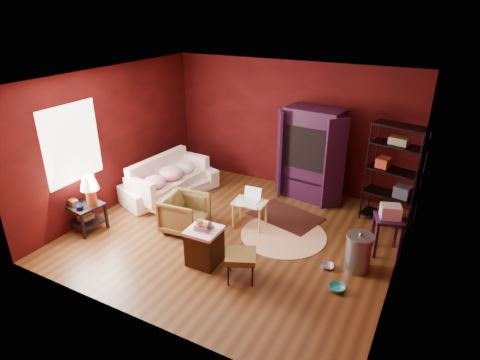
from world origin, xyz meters
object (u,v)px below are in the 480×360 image
Objects in this scene: sofa at (170,178)px; tv_armoire at (311,153)px; side_table at (88,198)px; laptop_desk at (250,204)px; wire_shelving at (395,172)px; hamper at (204,245)px; armchair at (185,212)px.

tv_armoire reaches higher than sofa.
laptop_desk is at bearing 30.10° from side_table.
wire_shelving is at bearing 30.45° from side_table.
hamper is 3.71m from wire_shelving.
laptop_desk is 0.39× the size of wire_shelving.
sofa is at bearing 76.59° from side_table.
armchair is at bearing -149.40° from laptop_desk.
side_table is 0.55× the size of wire_shelving.
wire_shelving is at bearing -57.38° from sofa.
sofa is 2.79× the size of laptop_desk.
wire_shelving is (2.27, 1.35, 0.60)m from laptop_desk.
sofa is 2.78× the size of armchair.
hamper is at bearing -96.68° from tv_armoire.
armchair reaches higher than laptop_desk.
hamper is (2.43, 0.09, -0.32)m from side_table.
side_table is 2.45m from hamper.
wire_shelving is (1.70, -0.34, 0.04)m from tv_armoire.
armchair is 1.05× the size of hamper.
laptop_desk is (2.55, 1.48, -0.18)m from side_table.
sofa is 1.07× the size of tv_armoire.
tv_armoire reaches higher than side_table.
laptop_desk is (0.12, 1.38, 0.14)m from hamper.
side_table is (-1.56, -0.79, 0.27)m from armchair.
side_table is at bearing 111.23° from armchair.
side_table is at bearing -173.66° from sofa.
hamper is at bearing -118.15° from wire_shelving.
sofa is at bearing -147.52° from tv_armoire.
sofa is 1.08× the size of wire_shelving.
armchair is 0.39× the size of wire_shelving.
side_table is 5.61m from wire_shelving.
laptop_desk is at bearing -136.23° from wire_shelving.
tv_armoire is at bearing -43.69° from sofa.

